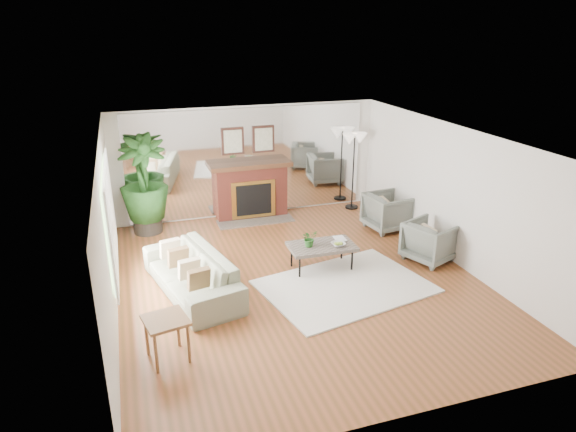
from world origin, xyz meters
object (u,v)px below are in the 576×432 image
object	(u,v)px
sofa	(191,273)
floor_lamp	(354,145)
armchair_front	(430,241)
fireplace	(251,189)
armchair_back	(388,211)
potted_ficus	(144,183)
side_table	(166,325)
coffee_table	(322,247)

from	to	relation	value
sofa	floor_lamp	world-z (taller)	floor_lamp
sofa	armchair_front	world-z (taller)	armchair_front
fireplace	armchair_front	world-z (taller)	fireplace
armchair_back	potted_ficus	xyz separation A→B (m)	(-4.93, 1.41, 0.70)
potted_ficus	fireplace	bearing A→B (deg)	4.98
fireplace	armchair_back	xyz separation A→B (m)	(2.60, -1.62, -0.26)
fireplace	armchair_front	bearing A→B (deg)	-51.35
side_table	potted_ficus	world-z (taller)	potted_ficus
fireplace	side_table	bearing A→B (deg)	-116.05
side_table	armchair_front	bearing A→B (deg)	17.71
coffee_table	side_table	distance (m)	3.45
coffee_table	armchair_front	world-z (taller)	armchair_front
fireplace	side_table	xyz separation A→B (m)	(-2.36, -4.84, -0.15)
fireplace	potted_ficus	world-z (taller)	potted_ficus
side_table	floor_lamp	bearing A→B (deg)	44.28
coffee_table	floor_lamp	size ratio (longest dim) A/B	0.66
coffee_table	potted_ficus	distance (m)	4.05
armchair_back	armchair_front	size ratio (longest dim) A/B	1.05
coffee_table	armchair_back	bearing A→B (deg)	33.44
fireplace	floor_lamp	size ratio (longest dim) A/B	1.13
potted_ficus	coffee_table	bearing A→B (deg)	-44.06
floor_lamp	coffee_table	bearing A→B (deg)	-123.88
sofa	armchair_back	size ratio (longest dim) A/B	2.70
armchair_front	floor_lamp	xyz separation A→B (m)	(-0.17, 3.09, 1.17)
floor_lamp	sofa	bearing A→B (deg)	-145.18
side_table	floor_lamp	size ratio (longest dim) A/B	0.35
armchair_front	potted_ficus	bearing A→B (deg)	36.23
sofa	floor_lamp	bearing A→B (deg)	111.62
sofa	potted_ficus	world-z (taller)	potted_ficus
sofa	armchair_front	size ratio (longest dim) A/B	2.82
coffee_table	side_table	world-z (taller)	side_table
armchair_back	side_table	size ratio (longest dim) A/B	1.37
fireplace	potted_ficus	bearing A→B (deg)	-175.02
fireplace	coffee_table	distance (m)	3.03
armchair_front	armchair_back	bearing A→B (deg)	-22.02
potted_ficus	side_table	bearing A→B (deg)	-90.45
armchair_front	coffee_table	bearing A→B (deg)	60.40
coffee_table	floor_lamp	xyz separation A→B (m)	(1.89, 2.82, 1.12)
sofa	side_table	xyz separation A→B (m)	(-0.56, -1.73, 0.17)
side_table	coffee_table	bearing A→B (deg)	32.63
coffee_table	side_table	xyz separation A→B (m)	(-2.90, -1.86, 0.08)
armchair_back	side_table	distance (m)	5.92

